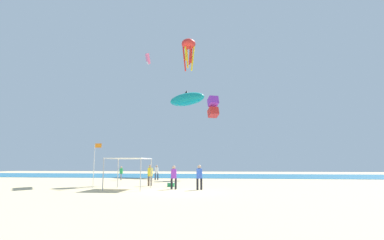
{
  "coord_description": "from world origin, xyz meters",
  "views": [
    {
      "loc": [
        3.45,
        -20.44,
        1.92
      ],
      "look_at": [
        -0.88,
        14.48,
        7.16
      ],
      "focal_mm": 27.66,
      "sensor_mm": 36.0,
      "label": 1
    }
  ],
  "objects_px": {
    "canopy_tent": "(129,160)",
    "kite_inflatable_teal": "(187,99)",
    "person_central": "(199,175)",
    "person_rightmost": "(174,175)",
    "person_leftmost": "(150,173)",
    "kite_parafoil_pink": "(148,59)",
    "person_near_tent": "(157,171)",
    "cooler_box": "(171,185)",
    "kite_box_purple": "(213,107)",
    "kite_octopus_red": "(189,46)",
    "person_far_shore": "(121,172)",
    "banner_flag": "(95,161)"
  },
  "relations": [
    {
      "from": "canopy_tent",
      "to": "kite_inflatable_teal",
      "type": "relative_size",
      "value": 0.41
    },
    {
      "from": "person_central",
      "to": "person_rightmost",
      "type": "relative_size",
      "value": 1.03
    },
    {
      "from": "person_leftmost",
      "to": "kite_parafoil_pink",
      "type": "xyz_separation_m",
      "value": [
        -2.11,
        5.76,
        12.83
      ]
    },
    {
      "from": "kite_inflatable_teal",
      "to": "person_near_tent",
      "type": "bearing_deg",
      "value": 114.34
    },
    {
      "from": "cooler_box",
      "to": "person_leftmost",
      "type": "bearing_deg",
      "value": 160.84
    },
    {
      "from": "kite_inflatable_teal",
      "to": "kite_box_purple",
      "type": "distance_m",
      "value": 10.21
    },
    {
      "from": "kite_parafoil_pink",
      "to": "kite_inflatable_teal",
      "type": "distance_m",
      "value": 16.49
    },
    {
      "from": "kite_parafoil_pink",
      "to": "canopy_tent",
      "type": "bearing_deg",
      "value": -11.32
    },
    {
      "from": "person_near_tent",
      "to": "kite_octopus_red",
      "type": "xyz_separation_m",
      "value": [
        4.01,
        -1.04,
        15.29
      ]
    },
    {
      "from": "person_far_shore",
      "to": "cooler_box",
      "type": "xyz_separation_m",
      "value": [
        8.05,
        -9.71,
        -0.78
      ]
    },
    {
      "from": "banner_flag",
      "to": "kite_parafoil_pink",
      "type": "distance_m",
      "value": 14.51
    },
    {
      "from": "person_near_tent",
      "to": "person_central",
      "type": "distance_m",
      "value": 14.33
    },
    {
      "from": "person_central",
      "to": "kite_parafoil_pink",
      "type": "height_order",
      "value": "kite_parafoil_pink"
    },
    {
      "from": "canopy_tent",
      "to": "banner_flag",
      "type": "distance_m",
      "value": 3.32
    },
    {
      "from": "person_rightmost",
      "to": "person_leftmost",
      "type": "bearing_deg",
      "value": -50.04
    },
    {
      "from": "canopy_tent",
      "to": "cooler_box",
      "type": "relative_size",
      "value": 5.25
    },
    {
      "from": "canopy_tent",
      "to": "kite_box_purple",
      "type": "height_order",
      "value": "kite_box_purple"
    },
    {
      "from": "person_central",
      "to": "kite_inflatable_teal",
      "type": "distance_m",
      "value": 28.37
    },
    {
      "from": "kite_parafoil_pink",
      "to": "kite_box_purple",
      "type": "distance_m",
      "value": 11.41
    },
    {
      "from": "person_rightmost",
      "to": "cooler_box",
      "type": "height_order",
      "value": "person_rightmost"
    },
    {
      "from": "banner_flag",
      "to": "kite_inflatable_teal",
      "type": "height_order",
      "value": "kite_inflatable_teal"
    },
    {
      "from": "canopy_tent",
      "to": "kite_parafoil_pink",
      "type": "distance_m",
      "value": 14.91
    },
    {
      "from": "canopy_tent",
      "to": "kite_parafoil_pink",
      "type": "relative_size",
      "value": 0.79
    },
    {
      "from": "person_rightmost",
      "to": "banner_flag",
      "type": "distance_m",
      "value": 6.85
    },
    {
      "from": "person_leftmost",
      "to": "cooler_box",
      "type": "height_order",
      "value": "person_leftmost"
    },
    {
      "from": "person_leftmost",
      "to": "cooler_box",
      "type": "distance_m",
      "value": 2.34
    },
    {
      "from": "person_near_tent",
      "to": "banner_flag",
      "type": "distance_m",
      "value": 12.19
    },
    {
      "from": "canopy_tent",
      "to": "kite_inflatable_teal",
      "type": "xyz_separation_m",
      "value": [
        0.91,
        25.49,
        10.42
      ]
    },
    {
      "from": "canopy_tent",
      "to": "banner_flag",
      "type": "relative_size",
      "value": 0.83
    },
    {
      "from": "kite_parafoil_pink",
      "to": "cooler_box",
      "type": "bearing_deg",
      "value": 13.22
    },
    {
      "from": "person_rightmost",
      "to": "kite_octopus_red",
      "type": "distance_m",
      "value": 19.12
    },
    {
      "from": "kite_box_purple",
      "to": "person_rightmost",
      "type": "bearing_deg",
      "value": 60.62
    },
    {
      "from": "person_leftmost",
      "to": "canopy_tent",
      "type": "bearing_deg",
      "value": -165.69
    },
    {
      "from": "person_rightmost",
      "to": "person_near_tent",
      "type": "bearing_deg",
      "value": -71.33
    },
    {
      "from": "person_central",
      "to": "cooler_box",
      "type": "distance_m",
      "value": 3.95
    },
    {
      "from": "cooler_box",
      "to": "canopy_tent",
      "type": "bearing_deg",
      "value": -136.02
    },
    {
      "from": "person_rightmost",
      "to": "kite_box_purple",
      "type": "height_order",
      "value": "kite_box_purple"
    },
    {
      "from": "person_far_shore",
      "to": "banner_flag",
      "type": "height_order",
      "value": "banner_flag"
    },
    {
      "from": "person_far_shore",
      "to": "kite_box_purple",
      "type": "xyz_separation_m",
      "value": [
        10.98,
        4.6,
        8.66
      ]
    },
    {
      "from": "person_rightmost",
      "to": "kite_box_purple",
      "type": "bearing_deg",
      "value": -98.45
    },
    {
      "from": "canopy_tent",
      "to": "kite_octopus_red",
      "type": "relative_size",
      "value": 0.74
    },
    {
      "from": "kite_inflatable_teal",
      "to": "person_far_shore",
      "type": "bearing_deg",
      "value": 97.36
    },
    {
      "from": "person_leftmost",
      "to": "person_rightmost",
      "type": "height_order",
      "value": "person_leftmost"
    },
    {
      "from": "person_central",
      "to": "banner_flag",
      "type": "distance_m",
      "value": 8.85
    },
    {
      "from": "banner_flag",
      "to": "kite_parafoil_pink",
      "type": "xyz_separation_m",
      "value": [
        1.89,
        8.31,
        11.74
      ]
    },
    {
      "from": "person_leftmost",
      "to": "cooler_box",
      "type": "xyz_separation_m",
      "value": [
        2.03,
        -0.71,
        -0.91
      ]
    },
    {
      "from": "person_far_shore",
      "to": "person_rightmost",
      "type": "bearing_deg",
      "value": 15.49
    },
    {
      "from": "person_rightmost",
      "to": "kite_octopus_red",
      "type": "height_order",
      "value": "kite_octopus_red"
    },
    {
      "from": "person_near_tent",
      "to": "person_central",
      "type": "bearing_deg",
      "value": 88.2
    },
    {
      "from": "kite_inflatable_teal",
      "to": "kite_box_purple",
      "type": "xyz_separation_m",
      "value": [
        4.86,
        -8.44,
        -3.06
      ]
    }
  ]
}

